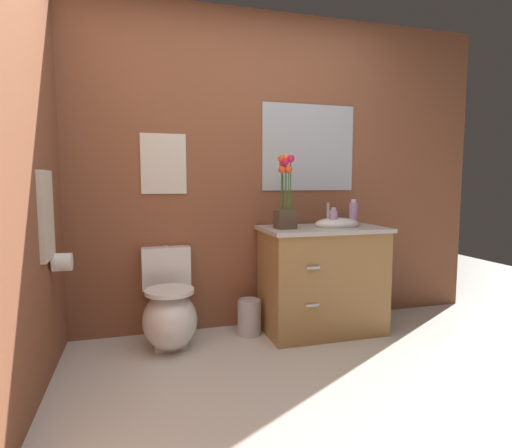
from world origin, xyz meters
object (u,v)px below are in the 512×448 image
(toilet, at_px, (169,312))
(soap_bottle, at_px, (333,218))
(trash_bin, at_px, (249,317))
(wall_poster, at_px, (164,164))
(hanging_towel, at_px, (46,216))
(toilet_paper_roll, at_px, (62,262))
(lotion_bottle, at_px, (353,213))
(wall_mirror, at_px, (309,148))
(flower_vase, at_px, (285,201))
(vanity_cabinet, at_px, (322,278))

(toilet, bearing_deg, soap_bottle, -2.84)
(trash_bin, height_order, wall_poster, wall_poster)
(hanging_towel, xyz_separation_m, toilet_paper_roll, (0.06, 0.10, -0.30))
(trash_bin, height_order, hanging_towel, hanging_towel)
(soap_bottle, xyz_separation_m, toilet_paper_roll, (-1.89, -0.13, -0.21))
(lotion_bottle, xyz_separation_m, trash_bin, (-0.87, 0.00, -0.78))
(soap_bottle, bearing_deg, toilet, 177.16)
(toilet_paper_roll, bearing_deg, toilet, 16.85)
(soap_bottle, relative_size, toilet_paper_roll, 1.38)
(trash_bin, xyz_separation_m, wall_mirror, (0.57, 0.22, 1.31))
(flower_vase, relative_size, trash_bin, 2.03)
(hanging_towel, height_order, toilet_paper_roll, hanging_towel)
(wall_mirror, bearing_deg, vanity_cabinet, -89.45)
(wall_poster, xyz_separation_m, wall_mirror, (1.17, 0.00, 0.15))
(toilet, distance_m, trash_bin, 0.62)
(soap_bottle, bearing_deg, toilet_paper_roll, -175.92)
(toilet_paper_roll, bearing_deg, soap_bottle, 4.08)
(toilet_paper_roll, bearing_deg, vanity_cabinet, 5.33)
(hanging_towel, bearing_deg, lotion_bottle, 9.06)
(flower_vase, distance_m, trash_bin, 0.93)
(wall_poster, bearing_deg, vanity_cabinet, -14.04)
(toilet, xyz_separation_m, flower_vase, (0.86, -0.05, 0.78))
(toilet, relative_size, lotion_bottle, 3.35)
(lotion_bottle, bearing_deg, toilet_paper_roll, -173.45)
(toilet, height_order, flower_vase, flower_vase)
(wall_mirror, bearing_deg, lotion_bottle, -36.09)
(flower_vase, height_order, hanging_towel, flower_vase)
(vanity_cabinet, distance_m, toilet_paper_roll, 1.85)
(flower_vase, relative_size, soap_bottle, 3.62)
(soap_bottle, relative_size, wall_poster, 0.34)
(trash_bin, bearing_deg, toilet, -175.14)
(wall_mirror, relative_size, hanging_towel, 1.54)
(soap_bottle, distance_m, toilet_paper_roll, 1.91)
(toilet, xyz_separation_m, soap_bottle, (1.24, -0.06, 0.65))
(toilet, bearing_deg, wall_mirror, 12.85)
(wall_mirror, height_order, toilet_paper_roll, wall_mirror)
(vanity_cabinet, bearing_deg, toilet_paper_roll, -174.67)
(lotion_bottle, xyz_separation_m, hanging_towel, (-2.18, -0.35, 0.06))
(hanging_towel, bearing_deg, wall_poster, 38.90)
(vanity_cabinet, height_order, hanging_towel, hanging_towel)
(toilet, xyz_separation_m, wall_mirror, (1.17, 0.27, 1.21))
(lotion_bottle, height_order, hanging_towel, hanging_towel)
(flower_vase, height_order, trash_bin, flower_vase)
(trash_bin, bearing_deg, hanging_towel, -164.96)
(vanity_cabinet, bearing_deg, hanging_towel, -171.72)
(trash_bin, xyz_separation_m, wall_poster, (-0.60, 0.22, 1.17))
(soap_bottle, xyz_separation_m, wall_poster, (-1.24, 0.33, 0.41))
(hanging_towel, bearing_deg, soap_bottle, 6.98)
(soap_bottle, height_order, lotion_bottle, lotion_bottle)
(vanity_cabinet, xyz_separation_m, flower_vase, (-0.32, -0.02, 0.60))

